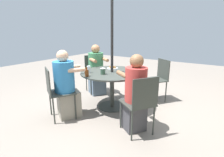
{
  "coord_description": "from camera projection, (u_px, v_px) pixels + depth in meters",
  "views": [
    {
      "loc": [
        2.69,
        1.8,
        1.49
      ],
      "look_at": [
        0.0,
        0.0,
        0.58
      ],
      "focal_mm": 28.0,
      "sensor_mm": 36.0,
      "label": 1
    }
  ],
  "objects": [
    {
      "name": "drinking_glass_a",
      "position": [
        89.0,
        69.0,
        3.26
      ],
      "size": [
        0.07,
        0.07,
        0.13
      ],
      "primitive_type": "cylinder",
      "color": "silver",
      "rests_on": "patio_table"
    },
    {
      "name": "ground_plane",
      "position": [
        112.0,
        106.0,
        3.52
      ],
      "size": [
        12.0,
        12.0,
        0.0
      ],
      "primitive_type": "plane",
      "color": "gray"
    },
    {
      "name": "coffee_cup",
      "position": [
        103.0,
        71.0,
        3.15
      ],
      "size": [
        0.09,
        0.09,
        0.11
      ],
      "color": "#33513D",
      "rests_on": "patio_table"
    },
    {
      "name": "diner_east",
      "position": [
        135.0,
        96.0,
        2.59
      ],
      "size": [
        0.51,
        0.55,
        1.17
      ],
      "rotation": [
        0.0,
        0.0,
        -3.73
      ],
      "color": "#3D3D42",
      "rests_on": "ground"
    },
    {
      "name": "patio_chair_west",
      "position": [
        94.0,
        71.0,
        4.29
      ],
      "size": [
        0.57,
        0.57,
        0.89
      ],
      "rotation": [
        0.0,
        0.0,
        -0.55
      ],
      "color": "#333833",
      "rests_on": "ground"
    },
    {
      "name": "diner_west",
      "position": [
        96.0,
        72.0,
        4.14
      ],
      "size": [
        0.55,
        0.61,
        1.17
      ],
      "rotation": [
        0.0,
        0.0,
        -0.55
      ],
      "color": "slate",
      "rests_on": "ground"
    },
    {
      "name": "patio_chair_north",
      "position": [
        56.0,
        90.0,
        2.92
      ],
      "size": [
        0.57,
        0.57,
        0.89
      ],
      "rotation": [
        0.0,
        0.0,
        1.06
      ],
      "color": "#333833",
      "rests_on": "ground"
    },
    {
      "name": "patio_chair_east",
      "position": [
        140.0,
        101.0,
        2.45
      ],
      "size": [
        0.58,
        0.58,
        0.89
      ],
      "rotation": [
        0.0,
        0.0,
        -3.73
      ],
      "color": "#333833",
      "rests_on": "ground"
    },
    {
      "name": "pancake_plate_c",
      "position": [
        131.0,
        69.0,
        3.44
      ],
      "size": [
        0.22,
        0.22,
        0.06
      ],
      "color": "white",
      "rests_on": "patio_table"
    },
    {
      "name": "diner_north",
      "position": [
        66.0,
        87.0,
        2.99
      ],
      "size": [
        0.56,
        0.51,
        1.18
      ],
      "rotation": [
        0.0,
        0.0,
        1.06
      ],
      "color": "gray",
      "rests_on": "ground"
    },
    {
      "name": "umbrella_pole",
      "position": [
        112.0,
        44.0,
        3.19
      ],
      "size": [
        0.05,
        0.05,
        2.48
      ],
      "primitive_type": "cylinder",
      "color": "black",
      "rests_on": "ground"
    },
    {
      "name": "pancake_plate_b",
      "position": [
        113.0,
        68.0,
        3.62
      ],
      "size": [
        0.22,
        0.22,
        0.05
      ],
      "color": "white",
      "rests_on": "patio_table"
    },
    {
      "name": "pancake_plate_a",
      "position": [
        134.0,
        74.0,
        3.09
      ],
      "size": [
        0.22,
        0.22,
        0.06
      ],
      "color": "white",
      "rests_on": "patio_table"
    },
    {
      "name": "syrup_bottle",
      "position": [
        87.0,
        73.0,
        3.0
      ],
      "size": [
        0.09,
        0.07,
        0.16
      ],
      "color": "#602D0F",
      "rests_on": "patio_table"
    },
    {
      "name": "patio_table",
      "position": [
        112.0,
        78.0,
        3.36
      ],
      "size": [
        1.19,
        1.19,
        0.71
      ],
      "color": "#383D38",
      "rests_on": "ground"
    },
    {
      "name": "patio_chair_south",
      "position": [
        158.0,
        77.0,
        3.72
      ],
      "size": [
        0.58,
        0.58,
        0.89
      ],
      "rotation": [
        0.0,
        0.0,
        -2.21
      ],
      "color": "#333833",
      "rests_on": "ground"
    }
  ]
}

